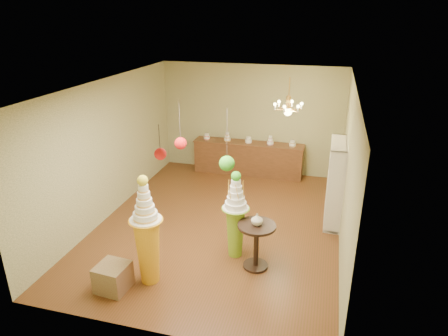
% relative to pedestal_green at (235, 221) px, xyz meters
% --- Properties ---
extents(floor, '(6.50, 6.50, 0.00)m').
position_rel_pedestal_green_xyz_m(floor, '(-0.60, 1.04, -0.71)').
color(floor, '#5B3418').
rests_on(floor, ground).
extents(ceiling, '(6.50, 6.50, 0.00)m').
position_rel_pedestal_green_xyz_m(ceiling, '(-0.60, 1.04, 2.29)').
color(ceiling, silver).
rests_on(ceiling, ground).
extents(wall_back, '(5.00, 0.04, 3.00)m').
position_rel_pedestal_green_xyz_m(wall_back, '(-0.60, 4.29, 0.79)').
color(wall_back, tan).
rests_on(wall_back, ground).
extents(wall_front, '(5.00, 0.04, 3.00)m').
position_rel_pedestal_green_xyz_m(wall_front, '(-0.60, -2.21, 0.79)').
color(wall_front, tan).
rests_on(wall_front, ground).
extents(wall_left, '(0.04, 6.50, 3.00)m').
position_rel_pedestal_green_xyz_m(wall_left, '(-3.10, 1.04, 0.79)').
color(wall_left, tan).
rests_on(wall_left, ground).
extents(wall_right, '(0.04, 6.50, 3.00)m').
position_rel_pedestal_green_xyz_m(wall_right, '(1.90, 1.04, 0.79)').
color(wall_right, tan).
rests_on(wall_right, ground).
extents(pedestal_green, '(0.52, 0.52, 1.70)m').
position_rel_pedestal_green_xyz_m(pedestal_green, '(0.00, 0.00, 0.00)').
color(pedestal_green, '#7CAC25').
rests_on(pedestal_green, floor).
extents(pedestal_orange, '(0.57, 0.57, 1.94)m').
position_rel_pedestal_green_xyz_m(pedestal_orange, '(-1.22, -1.12, 0.04)').
color(pedestal_orange, gold).
rests_on(pedestal_orange, floor).
extents(burlap_riser, '(0.54, 0.54, 0.45)m').
position_rel_pedestal_green_xyz_m(burlap_riser, '(-1.71, -1.49, -0.48)').
color(burlap_riser, olive).
rests_on(burlap_riser, floor).
extents(sideboard, '(3.04, 0.54, 1.16)m').
position_rel_pedestal_green_xyz_m(sideboard, '(-0.60, 4.01, -0.23)').
color(sideboard, brown).
rests_on(sideboard, floor).
extents(shelving_unit, '(0.33, 1.20, 1.80)m').
position_rel_pedestal_green_xyz_m(shelving_unit, '(1.74, 1.84, 0.19)').
color(shelving_unit, beige).
rests_on(shelving_unit, floor).
extents(round_table, '(0.83, 0.83, 0.86)m').
position_rel_pedestal_green_xyz_m(round_table, '(0.45, -0.28, -0.15)').
color(round_table, black).
rests_on(round_table, floor).
extents(vase, '(0.20, 0.20, 0.21)m').
position_rel_pedestal_green_xyz_m(vase, '(0.45, -0.28, 0.26)').
color(vase, beige).
rests_on(vase, round_table).
extents(pom_red_left, '(0.20, 0.20, 0.82)m').
position_rel_pedestal_green_xyz_m(pom_red_left, '(-0.84, -0.43, 1.57)').
color(pom_red_left, '#382E28').
rests_on(pom_red_left, ceiling).
extents(pom_green_mid, '(0.25, 0.25, 1.05)m').
position_rel_pedestal_green_xyz_m(pom_green_mid, '(-0.01, -0.61, 1.36)').
color(pom_green_mid, '#382E28').
rests_on(pom_green_mid, ceiling).
extents(pom_red_right, '(0.15, 0.15, 0.47)m').
position_rel_pedestal_green_xyz_m(pom_red_right, '(-0.55, -1.87, 1.90)').
color(pom_red_right, '#382E28').
rests_on(pom_red_right, ceiling).
extents(chandelier, '(0.86, 0.86, 0.85)m').
position_rel_pedestal_green_xyz_m(chandelier, '(0.60, 2.34, 1.59)').
color(chandelier, '#E5A950').
rests_on(chandelier, ceiling).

